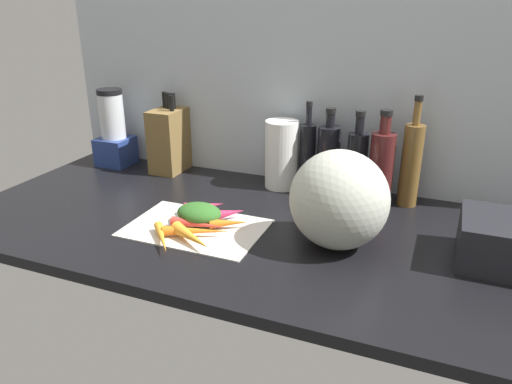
# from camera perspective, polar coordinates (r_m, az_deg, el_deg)

# --- Properties ---
(ground_plane) EXTENTS (1.70, 0.80, 0.03)m
(ground_plane) POSITION_cam_1_polar(r_m,az_deg,el_deg) (1.38, -0.49, -4.13)
(ground_plane) COLOR black
(wall_back) EXTENTS (1.70, 0.03, 0.60)m
(wall_back) POSITION_cam_1_polar(r_m,az_deg,el_deg) (1.63, 4.77, 11.58)
(wall_back) COLOR #ADB7C1
(wall_back) RESTS_ON ground_plane
(cutting_board) EXTENTS (0.37, 0.25, 0.01)m
(cutting_board) POSITION_cam_1_polar(r_m,az_deg,el_deg) (1.34, -7.12, -4.14)
(cutting_board) COLOR beige
(cutting_board) RESTS_ON ground_plane
(carrot_0) EXTENTS (0.12, 0.13, 0.02)m
(carrot_0) POSITION_cam_1_polar(r_m,az_deg,el_deg) (1.27, -11.01, -5.30)
(carrot_0) COLOR orange
(carrot_0) RESTS_ON cutting_board
(carrot_1) EXTENTS (0.10, 0.10, 0.04)m
(carrot_1) POSITION_cam_1_polar(r_m,az_deg,el_deg) (1.37, -3.44, -2.53)
(carrot_1) COLOR #B2264C
(carrot_1) RESTS_ON cutting_board
(carrot_2) EXTENTS (0.11, 0.10, 0.03)m
(carrot_2) POSITION_cam_1_polar(r_m,az_deg,el_deg) (1.42, -6.16, -1.70)
(carrot_2) COLOR #B2264C
(carrot_2) RESTS_ON cutting_board
(carrot_3) EXTENTS (0.11, 0.07, 0.03)m
(carrot_3) POSITION_cam_1_polar(r_m,az_deg,el_deg) (1.32, -3.15, -3.65)
(carrot_3) COLOR orange
(carrot_3) RESTS_ON cutting_board
(carrot_4) EXTENTS (0.15, 0.05, 0.03)m
(carrot_4) POSITION_cam_1_polar(r_m,az_deg,el_deg) (1.32, -6.85, -3.79)
(carrot_4) COLOR red
(carrot_4) RESTS_ON cutting_board
(carrot_5) EXTENTS (0.15, 0.10, 0.03)m
(carrot_5) POSITION_cam_1_polar(r_m,az_deg,el_deg) (1.25, -7.60, -5.28)
(carrot_5) COLOR orange
(carrot_5) RESTS_ON cutting_board
(carrot_6) EXTENTS (0.17, 0.09, 0.03)m
(carrot_6) POSITION_cam_1_polar(r_m,az_deg,el_deg) (1.28, -7.05, -4.57)
(carrot_6) COLOR orange
(carrot_6) RESTS_ON cutting_board
(carrot_greens_pile) EXTENTS (0.13, 0.10, 0.05)m
(carrot_greens_pile) POSITION_cam_1_polar(r_m,az_deg,el_deg) (1.35, -6.71, -2.49)
(carrot_greens_pile) COLOR #2D6023
(carrot_greens_pile) RESTS_ON cutting_board
(winter_squash) EXTENTS (0.25, 0.23, 0.25)m
(winter_squash) POSITION_cam_1_polar(r_m,az_deg,el_deg) (1.21, 9.74, -0.93)
(winter_squash) COLOR #B2B7A8
(winter_squash) RESTS_ON ground_plane
(knife_block) EXTENTS (0.10, 0.16, 0.28)m
(knife_block) POSITION_cam_1_polar(r_m,az_deg,el_deg) (1.78, -10.04, 6.14)
(knife_block) COLOR brown
(knife_block) RESTS_ON ground_plane
(blender_appliance) EXTENTS (0.12, 0.12, 0.28)m
(blender_appliance) POSITION_cam_1_polar(r_m,az_deg,el_deg) (1.89, -16.40, 6.70)
(blender_appliance) COLOR navy
(blender_appliance) RESTS_ON ground_plane
(paper_towel_roll) EXTENTS (0.11, 0.11, 0.22)m
(paper_towel_roll) POSITION_cam_1_polar(r_m,az_deg,el_deg) (1.59, 3.03, 4.43)
(paper_towel_roll) COLOR white
(paper_towel_roll) RESTS_ON ground_plane
(bottle_0) EXTENTS (0.05, 0.05, 0.29)m
(bottle_0) POSITION_cam_1_polar(r_m,az_deg,el_deg) (1.58, 6.06, 4.31)
(bottle_0) COLOR black
(bottle_0) RESTS_ON ground_plane
(bottle_1) EXTENTS (0.07, 0.07, 0.28)m
(bottle_1) POSITION_cam_1_polar(r_m,az_deg,el_deg) (1.56, 8.50, 3.89)
(bottle_1) COLOR black
(bottle_1) RESTS_ON ground_plane
(bottle_2) EXTENTS (0.06, 0.06, 0.28)m
(bottle_2) POSITION_cam_1_polar(r_m,az_deg,el_deg) (1.52, 11.76, 3.22)
(bottle_2) COLOR black
(bottle_2) RESTS_ON ground_plane
(bottle_3) EXTENTS (0.07, 0.07, 0.29)m
(bottle_3) POSITION_cam_1_polar(r_m,az_deg,el_deg) (1.50, 14.52, 2.88)
(bottle_3) COLOR #471919
(bottle_3) RESTS_ON ground_plane
(bottle_4) EXTENTS (0.06, 0.06, 0.33)m
(bottle_4) POSITION_cam_1_polar(r_m,az_deg,el_deg) (1.51, 17.77, 3.22)
(bottle_4) COLOR brown
(bottle_4) RESTS_ON ground_plane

